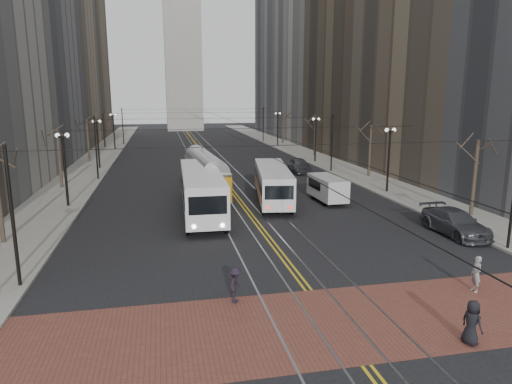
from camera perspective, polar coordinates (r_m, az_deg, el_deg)
name	(u,v)px	position (r m, az deg, el deg)	size (l,w,h in m)	color
ground	(302,282)	(22.14, 5.79, -11.14)	(260.00, 260.00, 0.00)	black
sidewalk_left	(96,161)	(65.55, -19.34, 3.72)	(5.00, 140.00, 0.15)	gray
sidewalk_right	(308,155)	(68.36, 6.50, 4.62)	(5.00, 140.00, 0.15)	gray
crosswalk_band	(333,322)	(18.74, 9.60, -15.73)	(25.00, 6.00, 0.01)	brown
streetcar_rails	(207,158)	(65.28, -6.15, 4.23)	(4.80, 130.00, 0.02)	gray
centre_lines	(207,158)	(65.28, -6.15, 4.23)	(0.42, 130.00, 0.01)	gold
building_left_mid	(0,28)	(68.67, -29.38, 17.43)	(16.00, 20.00, 34.00)	slate
building_left_far	(63,40)	(107.74, -23.03, 17.05)	(16.00, 20.00, 40.00)	brown
building_right_mid	(376,38)	(73.19, 14.81, 18.08)	(16.00, 20.00, 34.00)	brown
building_right_midfar	(340,1)	(93.46, 10.45, 22.42)	(20.00, 20.00, 52.00)	#A09E96
building_right_far	(298,46)	(110.67, 5.24, 17.74)	(16.00, 20.00, 40.00)	slate
lamp_posts	(222,152)	(48.90, -4.32, 5.01)	(27.60, 57.20, 5.60)	black
street_trees	(215,146)	(55.32, -5.20, 5.79)	(31.68, 53.28, 5.60)	#382D23
trolley_wires	(215,138)	(54.81, -5.17, 6.76)	(25.96, 120.00, 6.60)	black
transit_bus	(201,192)	(34.14, -6.84, -0.04)	(2.72, 13.05, 3.26)	white
streetcar	(205,177)	(41.51, -6.36, 1.87)	(2.31, 12.44, 2.93)	orange
rear_bus	(273,185)	(37.88, 2.09, 0.94)	(2.41, 11.08, 2.89)	white
cargo_van	(327,190)	(38.22, 8.89, 0.31)	(1.84, 4.78, 2.11)	silver
sedan_grey	(299,165)	(52.77, 5.43, 3.34)	(1.99, 4.94, 1.68)	#3C3D43
sedan_parked	(455,222)	(31.63, 23.63, -3.51)	(2.20, 5.42, 1.57)	#43454B
pedestrian_a	(472,322)	(18.35, 25.38, -14.52)	(0.80, 0.52, 1.64)	black
pedestrian_b	(476,274)	(22.98, 25.82, -9.20)	(0.60, 0.39, 1.65)	gray
pedestrian_d	(235,285)	(19.75, -2.60, -11.55)	(1.00, 0.58, 1.55)	black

